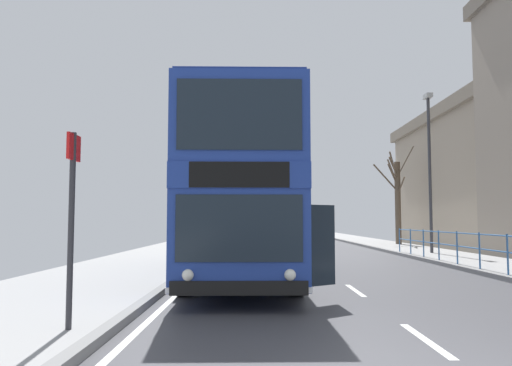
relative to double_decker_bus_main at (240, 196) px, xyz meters
name	(u,v)px	position (x,y,z in m)	size (l,w,h in m)	color
double_decker_bus_main	(240,196)	(0.00, 0.00, 0.00)	(3.33, 10.99, 4.30)	navy
bus_stop_sign_near	(69,207)	(-2.11, -7.16, -0.49)	(0.08, 0.44, 2.64)	#2D2D33
street_lamp_far_side	(427,159)	(8.29, 8.93, 2.11)	(0.28, 0.60, 7.25)	#38383D
bare_tree_far_00	(395,198)	(9.17, 17.51, 0.72)	(2.34, 2.76, 5.96)	brown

